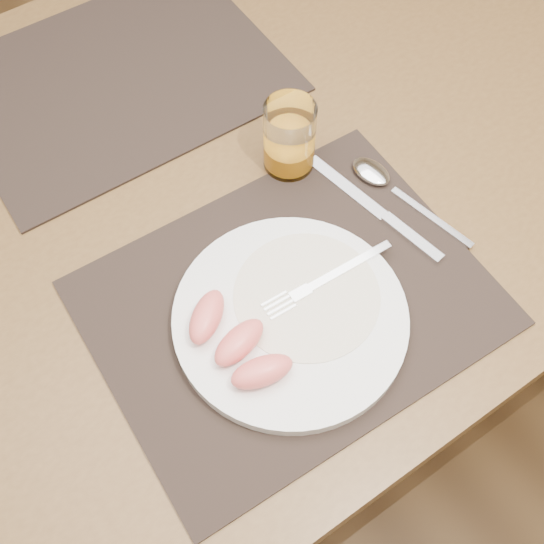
{
  "coord_description": "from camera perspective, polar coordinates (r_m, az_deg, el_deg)",
  "views": [
    {
      "loc": [
        -0.25,
        -0.52,
        1.46
      ],
      "look_at": [
        -0.02,
        -0.18,
        0.77
      ],
      "focal_mm": 45.0,
      "sensor_mm": 36.0,
      "label": 1
    }
  ],
  "objects": [
    {
      "name": "placemat_near",
      "position": [
        0.8,
        1.48,
        -2.59
      ],
      "size": [
        0.46,
        0.37,
        0.0
      ],
      "primitive_type": "cube",
      "rotation": [
        0.0,
        0.0,
        -0.03
      ],
      "color": "black",
      "rests_on": "table"
    },
    {
      "name": "knife",
      "position": [
        0.87,
        9.38,
        4.64
      ],
      "size": [
        0.05,
        0.22,
        0.01
      ],
      "color": "silver",
      "rests_on": "placemat_near"
    },
    {
      "name": "grapefruit_wedges",
      "position": [
        0.74,
        -3.07,
        -5.96
      ],
      "size": [
        0.09,
        0.15,
        0.03
      ],
      "color": "#F47063",
      "rests_on": "plate"
    },
    {
      "name": "plate_dressing",
      "position": [
        0.79,
        2.92,
        -1.95
      ],
      "size": [
        0.17,
        0.17,
        0.0
      ],
      "color": "white",
      "rests_on": "plate"
    },
    {
      "name": "ground",
      "position": [
        1.57,
        -3.13,
        -9.06
      ],
      "size": [
        5.0,
        5.0,
        0.0
      ],
      "primitive_type": "plane",
      "color": "#55391D",
      "rests_on": "ground"
    },
    {
      "name": "fork",
      "position": [
        0.79,
        3.86,
        -0.97
      ],
      "size": [
        0.18,
        0.03,
        0.0
      ],
      "color": "silver",
      "rests_on": "plate"
    },
    {
      "name": "table",
      "position": [
        0.98,
        -4.98,
        5.2
      ],
      "size": [
        1.4,
        0.9,
        0.75
      ],
      "color": "brown",
      "rests_on": "ground"
    },
    {
      "name": "spoon",
      "position": [
        0.9,
        9.02,
        7.76
      ],
      "size": [
        0.06,
        0.19,
        0.01
      ],
      "color": "silver",
      "rests_on": "placemat_near"
    },
    {
      "name": "plate",
      "position": [
        0.78,
        1.54,
        -3.88
      ],
      "size": [
        0.27,
        0.27,
        0.02
      ],
      "primitive_type": "cylinder",
      "color": "white",
      "rests_on": "placemat_near"
    },
    {
      "name": "placemat_far",
      "position": [
        1.05,
        -12.7,
        15.53
      ],
      "size": [
        0.46,
        0.36,
        0.0
      ],
      "primitive_type": "cube",
      "rotation": [
        0.0,
        0.0,
        -0.02
      ],
      "color": "black",
      "rests_on": "table"
    },
    {
      "name": "juice_glass",
      "position": [
        0.88,
        1.46,
        10.98
      ],
      "size": [
        0.07,
        0.07,
        0.1
      ],
      "color": "white",
      "rests_on": "placemat_near"
    }
  ]
}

